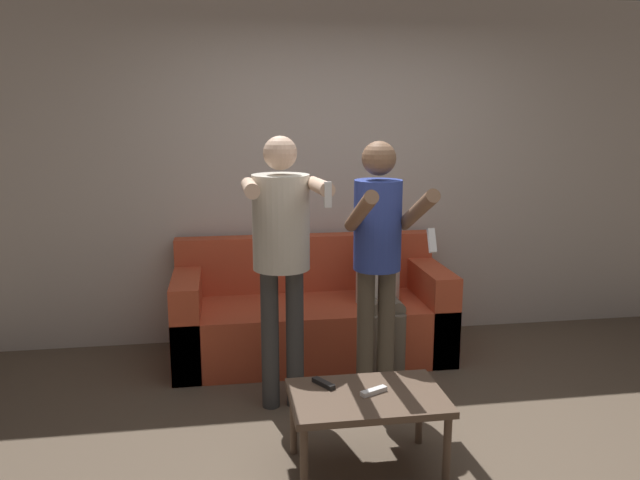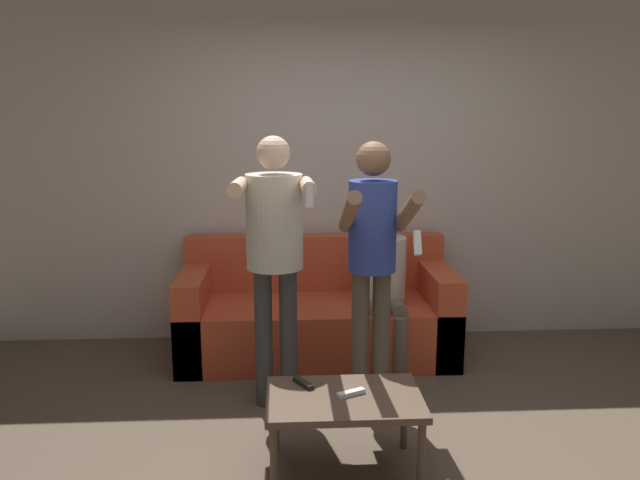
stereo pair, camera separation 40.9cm
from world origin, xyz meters
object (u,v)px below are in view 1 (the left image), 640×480
person_seated (380,277)px  remote_near (374,391)px  person_standing_right (378,245)px  remote_far (323,383)px  person_standing_left (282,240)px  coffee_table (367,403)px  couch (311,317)px

person_seated → remote_near: bearing=-105.4°
person_standing_right → remote_far: bearing=-125.1°
person_standing_left → coffee_table: size_ratio=2.15×
couch → person_standing_right: (0.30, -0.84, 0.72)m
person_standing_left → person_seated: 1.11m
person_standing_right → coffee_table: size_ratio=2.10×
person_standing_left → coffee_table: (0.35, -0.77, -0.70)m
couch → remote_far: 1.48m
couch → remote_far: size_ratio=13.75×
person_standing_right → coffee_table: bearing=-107.4°
person_standing_left → remote_near: size_ratio=11.15×
person_standing_left → person_seated: (0.78, 0.66, -0.44)m
coffee_table → person_standing_right: bearing=72.6°
coffee_table → remote_near: bearing=7.3°
person_standing_right → coffee_table: 1.03m
person_standing_right → person_seated: size_ratio=1.43×
remote_far → couch: bearing=84.4°
person_standing_right → coffee_table: person_standing_right is taller
couch → person_seated: (0.48, -0.18, 0.34)m
remote_far → coffee_table: bearing=-34.1°
coffee_table → remote_near: (0.04, 0.00, 0.06)m
person_standing_left → couch: bearing=70.5°
couch → remote_near: (0.09, -1.60, 0.13)m
person_seated → coffee_table: 1.51m
couch → remote_near: size_ratio=13.39×
coffee_table → remote_near: size_ratio=5.19×
person_standing_left → coffee_table: person_standing_left is taller
person_standing_right → couch: bearing=109.4°
couch → person_standing_left: bearing=-109.5°
coffee_table → remote_far: size_ratio=5.33×
coffee_table → remote_far: 0.25m
couch → person_standing_right: bearing=-70.6°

